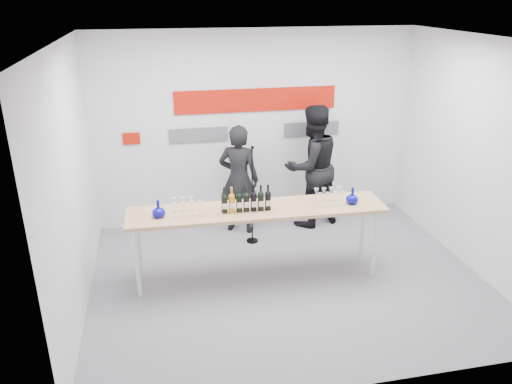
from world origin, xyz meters
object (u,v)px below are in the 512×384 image
(presenter_left, at_px, (239,179))
(mic_stand, at_px, (252,214))
(presenter_right, at_px, (312,166))
(tasting_table, at_px, (258,214))

(presenter_left, relative_size, mic_stand, 1.13)
(presenter_left, distance_m, presenter_right, 1.16)
(tasting_table, height_order, presenter_left, presenter_left)
(presenter_left, height_order, mic_stand, presenter_left)
(tasting_table, height_order, mic_stand, mic_stand)
(tasting_table, relative_size, presenter_left, 1.92)
(presenter_left, xyz_separation_m, mic_stand, (0.12, -0.43, -0.39))
(tasting_table, distance_m, mic_stand, 1.06)
(mic_stand, bearing_deg, tasting_table, -112.91)
(presenter_left, height_order, presenter_right, presenter_right)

